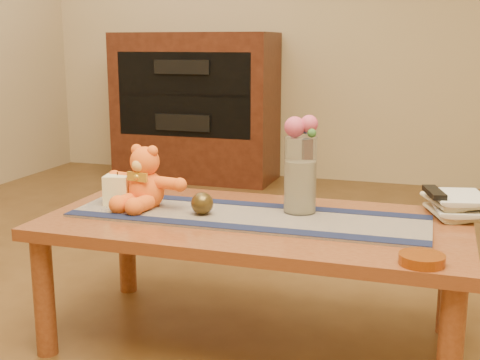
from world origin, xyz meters
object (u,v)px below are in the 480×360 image
(glass_vase, at_px, (300,175))
(bronze_ball, at_px, (202,203))
(tv_remote, at_px, (434,192))
(teddy_bear, at_px, (146,177))
(amber_dish, at_px, (422,259))
(pillar_candle, at_px, (118,189))
(book_bottom, at_px, (432,213))

(glass_vase, distance_m, bronze_ball, 0.35)
(tv_remote, bearing_deg, bronze_ball, -177.53)
(teddy_bear, relative_size, tv_remote, 1.91)
(amber_dish, bearing_deg, glass_vase, 137.05)
(bronze_ball, bearing_deg, pillar_candle, 172.93)
(bronze_ball, bearing_deg, tv_remote, 17.75)
(glass_vase, height_order, amber_dish, glass_vase)
(bronze_ball, xyz_separation_m, book_bottom, (0.74, 0.25, -0.04))
(pillar_candle, distance_m, glass_vase, 0.66)
(teddy_bear, bearing_deg, amber_dish, -8.01)
(glass_vase, relative_size, tv_remote, 1.62)
(tv_remote, bearing_deg, pillar_candle, 174.97)
(bronze_ball, bearing_deg, amber_dish, -19.62)
(glass_vase, height_order, bronze_ball, glass_vase)
(teddy_bear, xyz_separation_m, bronze_ball, (0.23, -0.05, -0.07))
(teddy_bear, distance_m, book_bottom, 1.00)
(glass_vase, xyz_separation_m, bronze_ball, (-0.31, -0.13, -0.09))
(glass_vase, relative_size, book_bottom, 1.17)
(teddy_bear, relative_size, glass_vase, 1.18)
(pillar_candle, height_order, glass_vase, glass_vase)
(bronze_ball, bearing_deg, teddy_bear, 168.15)
(bronze_ball, distance_m, amber_dish, 0.77)
(bronze_ball, relative_size, book_bottom, 0.34)
(glass_vase, xyz_separation_m, amber_dish, (0.42, -0.39, -0.12))
(bronze_ball, height_order, amber_dish, bronze_ball)
(teddy_bear, height_order, amber_dish, teddy_bear)
(pillar_candle, bearing_deg, glass_vase, 7.77)
(pillar_candle, bearing_deg, amber_dish, -15.76)
(pillar_candle, bearing_deg, book_bottom, 10.76)
(tv_remote, relative_size, amber_dish, 1.30)
(book_bottom, xyz_separation_m, tv_remote, (0.00, -0.01, 0.07))
(glass_vase, distance_m, tv_remote, 0.45)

